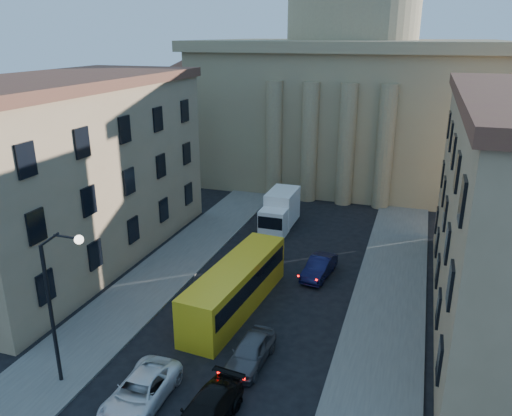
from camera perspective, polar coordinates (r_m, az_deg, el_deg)
The scene contains 11 objects.
sidewalk_left at distance 37.47m, azimuth -12.87°, elevation -9.30°, with size 5.00×60.00×0.15m, color #595652.
sidewalk_right at distance 32.88m, azimuth 14.29°, elevation -13.78°, with size 5.00×60.00×0.15m, color #595652.
church at distance 66.17m, azimuth 10.52°, elevation 13.92°, with size 68.02×28.76×36.60m.
building_left at distance 42.61m, azimuth -20.70°, elevation 4.07°, with size 11.60×26.60×14.70m.
street_lamp at distance 27.20m, azimuth -21.79°, elevation -9.36°, with size 2.62×0.44×8.83m.
car_left_mid at distance 27.23m, azimuth -13.09°, elevation -19.79°, with size 2.46×5.33×1.48m, color white.
car_right_mid at distance 25.59m, azimuth -5.77°, elevation -22.29°, with size 2.09×5.15×1.49m, color black.
car_right_far at distance 29.24m, azimuth -0.62°, elevation -16.06°, with size 1.83×4.55×1.55m, color #4C4D52.
car_right_distant at distance 38.84m, azimuth 7.23°, elevation -6.74°, with size 1.60×4.58×1.51m, color black.
city_bus at distance 33.91m, azimuth -2.31°, elevation -8.81°, with size 3.59×11.64×3.23m.
box_truck at distance 47.80m, azimuth 2.74°, elevation -0.38°, with size 2.51×6.27×3.44m.
Camera 1 is at (9.49, -9.76, 17.68)m, focal length 35.00 mm.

